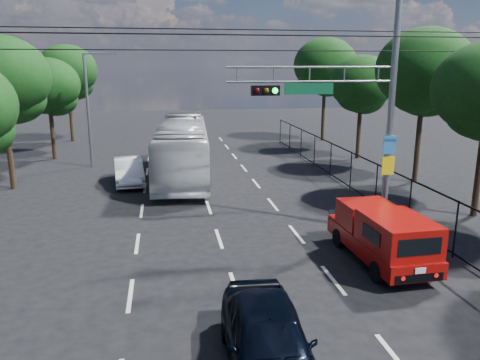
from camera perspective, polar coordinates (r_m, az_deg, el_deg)
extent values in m
cube|color=beige|center=(13.94, -13.23, -13.50)|extent=(0.12, 2.00, 0.01)
cube|color=beige|center=(17.59, -12.41, -7.54)|extent=(0.12, 2.00, 0.01)
cube|color=beige|center=(21.37, -11.89, -3.66)|extent=(0.12, 2.00, 0.01)
cube|color=beige|center=(25.21, -11.53, -0.96)|extent=(0.12, 2.00, 0.01)
cube|color=beige|center=(29.10, -11.26, 1.03)|extent=(0.12, 2.00, 0.01)
cube|color=beige|center=(33.01, -11.06, 2.55)|extent=(0.12, 2.00, 0.01)
cube|color=beige|center=(36.94, -10.90, 3.75)|extent=(0.12, 2.00, 0.01)
cube|color=beige|center=(40.89, -10.77, 4.71)|extent=(0.12, 2.00, 0.01)
cube|color=beige|center=(14.03, -0.59, -12.93)|extent=(0.12, 2.00, 0.01)
cube|color=beige|center=(17.66, -2.57, -7.14)|extent=(0.12, 2.00, 0.01)
cube|color=beige|center=(21.42, -3.84, -3.34)|extent=(0.12, 2.00, 0.01)
cube|color=beige|center=(25.26, -4.71, -0.69)|extent=(0.12, 2.00, 0.01)
cube|color=beige|center=(29.14, -5.36, 1.26)|extent=(0.12, 2.00, 0.01)
cube|color=beige|center=(33.04, -5.85, 2.75)|extent=(0.12, 2.00, 0.01)
cube|color=beige|center=(36.97, -6.24, 3.92)|extent=(0.12, 2.00, 0.01)
cube|color=beige|center=(40.91, -6.56, 4.87)|extent=(0.12, 2.00, 0.01)
cube|color=beige|center=(11.57, 18.58, -20.05)|extent=(0.12, 2.00, 0.01)
cube|color=beige|center=(14.73, 11.28, -11.84)|extent=(0.12, 2.00, 0.01)
cube|color=beige|center=(18.22, 6.90, -6.55)|extent=(0.12, 2.00, 0.01)
cube|color=beige|center=(21.89, 4.01, -2.97)|extent=(0.12, 2.00, 0.01)
cube|color=beige|center=(25.65, 1.98, -0.42)|extent=(0.12, 2.00, 0.01)
cube|color=beige|center=(29.48, 0.47, 1.47)|extent=(0.12, 2.00, 0.01)
cube|color=beige|center=(33.35, -0.70, 2.92)|extent=(0.12, 2.00, 0.01)
cube|color=beige|center=(37.25, -1.62, 4.07)|extent=(0.12, 2.00, 0.01)
cube|color=beige|center=(41.16, -2.37, 5.00)|extent=(0.12, 2.00, 0.01)
cylinder|color=slate|center=(18.47, 17.94, 8.29)|extent=(0.24, 0.24, 9.50)
cylinder|color=slate|center=(17.21, 8.83, 13.44)|extent=(6.20, 0.08, 0.08)
cylinder|color=slate|center=(17.22, 8.77, 11.78)|extent=(6.20, 0.08, 0.08)
cube|color=black|center=(16.79, 3.10, 10.84)|extent=(1.00, 0.28, 0.35)
sphere|color=#3F0505|center=(16.58, 2.11, 10.81)|extent=(0.20, 0.20, 0.20)
sphere|color=#4C3805|center=(16.64, 3.21, 10.81)|extent=(0.20, 0.20, 0.20)
sphere|color=#0CE533|center=(16.71, 4.30, 10.81)|extent=(0.20, 0.20, 0.20)
cube|color=#0B502C|center=(17.20, 8.41, 10.95)|extent=(1.80, 0.05, 0.40)
cube|color=#2975C1|center=(18.50, 17.77, 4.09)|extent=(0.50, 0.04, 0.70)
cube|color=yellow|center=(18.64, 17.59, 1.67)|extent=(0.50, 0.04, 0.70)
cylinder|color=slate|center=(18.14, 16.51, 12.27)|extent=(0.05, 0.05, 0.50)
cylinder|color=slate|center=(17.62, 12.60, 12.47)|extent=(0.05, 0.05, 0.50)
cylinder|color=slate|center=(17.18, 8.47, 12.62)|extent=(0.05, 0.05, 0.50)
cylinder|color=slate|center=(16.84, 4.15, 12.71)|extent=(0.05, 0.05, 0.50)
cylinder|color=slate|center=(16.59, -0.34, 12.73)|extent=(0.05, 0.05, 0.50)
cylinder|color=slate|center=(30.86, -18.03, 7.93)|extent=(0.18, 0.18, 7.00)
cylinder|color=slate|center=(30.63, -17.00, 14.53)|extent=(1.60, 0.09, 0.09)
cube|color=slate|center=(30.53, -15.27, 14.65)|extent=(0.60, 0.22, 0.15)
cylinder|color=black|center=(14.53, -1.92, 17.29)|extent=(22.00, 0.04, 0.04)
cylinder|color=black|center=(18.02, -3.44, 17.88)|extent=(22.00, 0.04, 0.04)
cylinder|color=black|center=(19.48, -3.88, 15.51)|extent=(22.00, 0.04, 0.04)
cube|color=black|center=(22.90, 15.38, 2.33)|extent=(0.04, 34.00, 0.06)
cube|color=black|center=(23.31, 15.10, -2.01)|extent=(0.04, 34.00, 0.06)
cylinder|color=black|center=(17.24, 24.80, -5.47)|extent=(0.06, 0.06, 2.00)
cylinder|color=black|center=(19.66, 19.99, -2.73)|extent=(0.06, 0.06, 2.00)
cylinder|color=black|center=(22.22, 16.28, -0.58)|extent=(0.06, 0.06, 2.00)
cylinder|color=black|center=(24.88, 13.36, 1.11)|extent=(0.06, 0.06, 2.00)
cylinder|color=black|center=(27.61, 11.00, 2.47)|extent=(0.06, 0.06, 2.00)
cylinder|color=black|center=(30.39, 9.07, 3.58)|extent=(0.06, 0.06, 2.00)
cylinder|color=black|center=(33.21, 7.46, 4.50)|extent=(0.06, 0.06, 2.00)
cylinder|color=black|center=(36.06, 6.10, 5.28)|extent=(0.06, 0.06, 2.00)
cylinder|color=black|center=(38.93, 4.93, 5.93)|extent=(0.06, 0.06, 2.00)
cylinder|color=black|center=(22.16, 27.14, 1.31)|extent=(0.28, 0.28, 4.20)
cylinder|color=black|center=(27.37, 20.90, 4.65)|extent=(0.28, 0.28, 4.76)
ellipsoid|color=black|center=(27.09, 21.59, 12.48)|extent=(5.10, 5.10, 4.33)
ellipsoid|color=black|center=(27.58, 21.77, 9.98)|extent=(3.40, 3.40, 2.72)
ellipsoid|color=black|center=(26.77, 20.96, 10.33)|extent=(3.23, 3.23, 2.58)
cylinder|color=black|center=(33.43, 14.29, 6.02)|extent=(0.28, 0.28, 4.03)
ellipsoid|color=black|center=(33.18, 14.62, 11.44)|extent=(4.32, 4.32, 3.67)
ellipsoid|color=black|center=(33.66, 14.94, 9.73)|extent=(2.88, 2.88, 2.30)
ellipsoid|color=black|center=(32.89, 14.10, 9.95)|extent=(2.74, 2.74, 2.19)
cylinder|color=black|center=(40.86, 10.13, 8.21)|extent=(0.28, 0.28, 4.93)
ellipsoid|color=black|center=(40.68, 10.37, 13.64)|extent=(5.28, 5.28, 4.49)
ellipsoid|color=black|center=(41.11, 10.69, 11.91)|extent=(3.52, 3.52, 2.82)
ellipsoid|color=black|center=(40.39, 9.92, 12.16)|extent=(3.34, 3.34, 2.68)
cylinder|color=black|center=(26.90, -26.34, 3.67)|extent=(0.28, 0.28, 4.48)
ellipsoid|color=black|center=(26.59, -27.16, 11.15)|extent=(4.80, 4.80, 4.08)
ellipsoid|color=black|center=(26.81, -25.88, 8.88)|extent=(3.20, 3.20, 2.56)
cylinder|color=black|center=(34.49, -21.90, 5.58)|extent=(0.28, 0.28, 3.92)
ellipsoid|color=black|center=(34.24, -22.37, 10.68)|extent=(4.20, 4.20, 3.57)
ellipsoid|color=black|center=(34.50, -21.45, 9.14)|extent=(2.80, 2.80, 2.24)
ellipsoid|color=black|center=(34.17, -22.89, 9.21)|extent=(2.66, 2.66, 2.13)
cylinder|color=black|center=(42.29, -19.93, 7.56)|extent=(0.28, 0.28, 4.59)
ellipsoid|color=black|center=(42.10, -20.34, 12.44)|extent=(4.92, 4.92, 4.18)
ellipsoid|color=black|center=(42.35, -19.60, 10.94)|extent=(3.28, 3.28, 2.62)
ellipsoid|color=black|center=(41.99, -20.76, 11.06)|extent=(3.12, 3.12, 2.49)
cylinder|color=black|center=(17.19, 11.98, -6.89)|extent=(0.27, 0.66, 0.66)
cylinder|color=black|center=(17.86, 16.71, -6.38)|extent=(0.27, 0.66, 0.66)
cylinder|color=black|center=(14.78, 16.46, -10.69)|extent=(0.27, 0.66, 0.66)
cylinder|color=black|center=(15.56, 21.74, -9.87)|extent=(0.27, 0.66, 0.66)
cube|color=#8B0A07|center=(16.22, 16.66, -7.51)|extent=(1.95, 4.75, 0.52)
cube|color=#8B0A07|center=(17.96, 13.55, -4.96)|extent=(1.75, 0.58, 0.52)
cube|color=black|center=(18.10, 13.26, -4.01)|extent=(1.60, 0.44, 0.29)
cube|color=#8B0A07|center=(16.89, 15.13, -4.08)|extent=(1.74, 1.51, 0.89)
cube|color=black|center=(16.29, 16.22, -4.65)|extent=(1.45, 0.10, 0.52)
cube|color=#8B0A07|center=(15.12, 18.67, -6.20)|extent=(1.83, 2.45, 0.98)
cube|color=black|center=(15.56, 21.50, -5.77)|extent=(0.08, 1.12, 0.42)
cube|color=black|center=(14.71, 15.68, -6.43)|extent=(0.08, 1.12, 0.42)
cube|color=black|center=(14.18, 21.05, -7.63)|extent=(1.36, 0.10, 0.52)
cube|color=black|center=(14.43, 20.98, -11.08)|extent=(1.50, 0.13, 0.24)
cube|color=silver|center=(14.31, 21.14, -10.28)|extent=(0.33, 0.04, 0.17)
imported|color=black|center=(10.30, 3.43, -18.87)|extent=(2.02, 4.56, 1.53)
imported|color=silver|center=(27.04, -7.06, 3.76)|extent=(3.50, 11.92, 3.28)
imported|color=silver|center=(26.23, -13.41, 1.08)|extent=(1.95, 4.39, 1.40)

